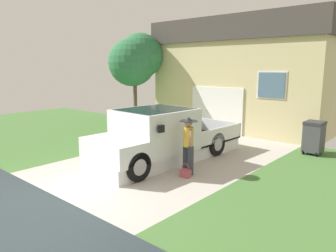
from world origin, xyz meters
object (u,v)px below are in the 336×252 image
object	(u,v)px
wheeled_trash_bin	(314,136)
handbag	(185,173)
pickup_truck	(159,138)
front_yard_tree	(135,61)
house_with_garage	(256,74)
person_with_hat	(188,142)

from	to	relation	value
wheeled_trash_bin	handbag	bearing A→B (deg)	-111.24
pickup_truck	front_yard_tree	size ratio (longest dim) A/B	1.20
pickup_truck	house_with_garage	size ratio (longest dim) A/B	0.65
wheeled_trash_bin	person_with_hat	bearing A→B (deg)	-114.27
pickup_truck	front_yard_tree	distance (m)	7.25
pickup_truck	person_with_hat	world-z (taller)	pickup_truck
pickup_truck	person_with_hat	size ratio (longest dim) A/B	3.45
house_with_garage	wheeled_trash_bin	xyz separation A→B (m)	(4.28, -4.11, -2.01)
front_yard_tree	wheeled_trash_bin	bearing A→B (deg)	0.72
house_with_garage	front_yard_tree	bearing A→B (deg)	-137.06
person_with_hat	house_with_garage	size ratio (longest dim) A/B	0.19
pickup_truck	person_with_hat	bearing A→B (deg)	172.22
front_yard_tree	wheeled_trash_bin	world-z (taller)	front_yard_tree
handbag	wheeled_trash_bin	distance (m)	5.19
pickup_truck	wheeled_trash_bin	size ratio (longest dim) A/B	4.91
person_with_hat	wheeled_trash_bin	world-z (taller)	person_with_hat
person_with_hat	pickup_truck	bearing A→B (deg)	13.84
handbag	wheeled_trash_bin	world-z (taller)	wheeled_trash_bin
house_with_garage	front_yard_tree	xyz separation A→B (m)	(-4.53, -4.22, 0.66)
handbag	house_with_garage	size ratio (longest dim) A/B	0.05
pickup_truck	handbag	xyz separation A→B (m)	(1.53, -0.59, -0.66)
person_with_hat	handbag	xyz separation A→B (m)	(0.16, -0.32, -0.79)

